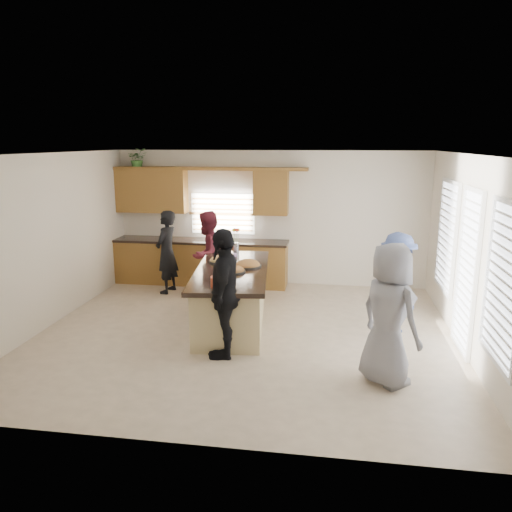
% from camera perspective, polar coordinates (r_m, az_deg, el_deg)
% --- Properties ---
extents(floor, '(6.50, 6.50, 0.00)m').
position_cam_1_polar(floor, '(8.00, -1.25, -8.87)').
color(floor, beige).
rests_on(floor, ground).
extents(room_shell, '(6.52, 6.02, 2.81)m').
position_cam_1_polar(room_shell, '(7.51, -1.32, 4.72)').
color(room_shell, silver).
rests_on(room_shell, ground).
extents(back_cabinetry, '(4.08, 0.66, 2.46)m').
position_cam_1_polar(back_cabinetry, '(10.62, -6.51, 1.69)').
color(back_cabinetry, olive).
rests_on(back_cabinetry, ground).
extents(right_wall_glazing, '(0.06, 4.00, 2.25)m').
position_cam_1_polar(right_wall_glazing, '(7.61, 23.13, -0.51)').
color(right_wall_glazing, white).
rests_on(right_wall_glazing, ground).
extents(island, '(1.44, 2.81, 0.95)m').
position_cam_1_polar(island, '(8.28, -2.74, -4.81)').
color(island, '#CAB67E').
rests_on(island, ground).
extents(platter_front, '(0.37, 0.37, 0.15)m').
position_cam_1_polar(platter_front, '(7.93, -2.55, -1.65)').
color(platter_front, black).
rests_on(platter_front, island).
extents(platter_mid, '(0.45, 0.45, 0.18)m').
position_cam_1_polar(platter_mid, '(8.27, -0.93, -1.02)').
color(platter_mid, black).
rests_on(platter_mid, island).
extents(platter_back, '(0.41, 0.41, 0.16)m').
position_cam_1_polar(platter_back, '(8.60, -4.07, -0.51)').
color(platter_back, black).
rests_on(platter_back, island).
extents(salad_bowl, '(0.33, 0.33, 0.15)m').
position_cam_1_polar(salad_bowl, '(7.14, -3.92, -2.89)').
color(salad_bowl, '#C44224').
rests_on(salad_bowl, island).
extents(clear_cup, '(0.07, 0.07, 0.09)m').
position_cam_1_polar(clear_cup, '(7.07, -0.73, -3.34)').
color(clear_cup, white).
rests_on(clear_cup, island).
extents(plate_stack, '(0.20, 0.20, 0.04)m').
position_cam_1_polar(plate_stack, '(9.03, -2.82, 0.12)').
color(plate_stack, '#C396DB').
rests_on(plate_stack, island).
extents(flower_vase, '(0.14, 0.14, 0.45)m').
position_cam_1_polar(flower_vase, '(9.30, -2.30, 1.93)').
color(flower_vase, silver).
rests_on(flower_vase, island).
extents(potted_plant, '(0.50, 0.47, 0.44)m').
position_cam_1_polar(potted_plant, '(10.93, -13.38, 10.76)').
color(potted_plant, '#396F2C').
rests_on(potted_plant, back_cabinetry).
extents(woman_left_back, '(0.48, 0.66, 1.66)m').
position_cam_1_polar(woman_left_back, '(10.06, -10.16, 0.45)').
color(woman_left_back, black).
rests_on(woman_left_back, ground).
extents(woman_left_mid, '(0.88, 0.99, 1.70)m').
position_cam_1_polar(woman_left_mid, '(9.60, -5.58, 0.10)').
color(woman_left_mid, maroon).
rests_on(woman_left_mid, ground).
extents(woman_left_front, '(0.51, 1.10, 1.84)m').
position_cam_1_polar(woman_left_front, '(6.96, -3.61, -4.26)').
color(woman_left_front, black).
rests_on(woman_left_front, ground).
extents(woman_right_back, '(0.87, 1.16, 1.60)m').
position_cam_1_polar(woman_right_back, '(8.22, 15.80, -2.90)').
color(woman_right_back, '#38487C').
rests_on(woman_right_back, ground).
extents(woman_right_front, '(1.01, 1.05, 1.81)m').
position_cam_1_polar(woman_right_front, '(6.37, 14.96, -6.52)').
color(woman_right_front, gray).
rests_on(woman_right_front, ground).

